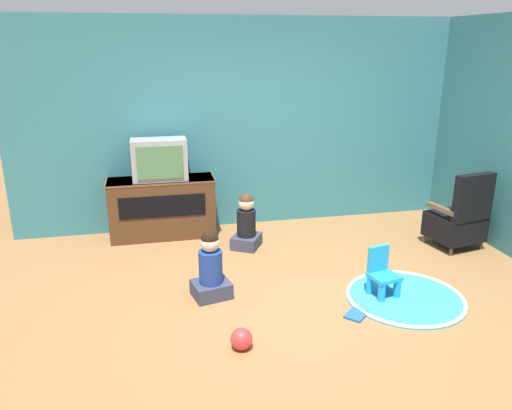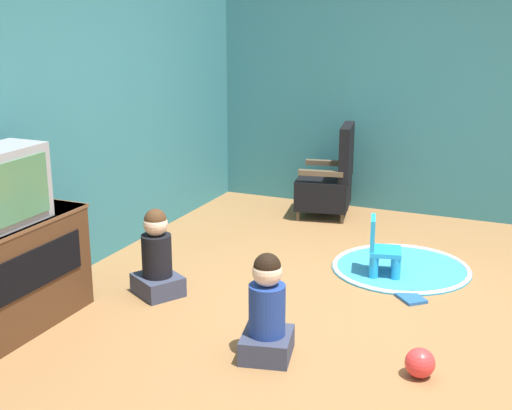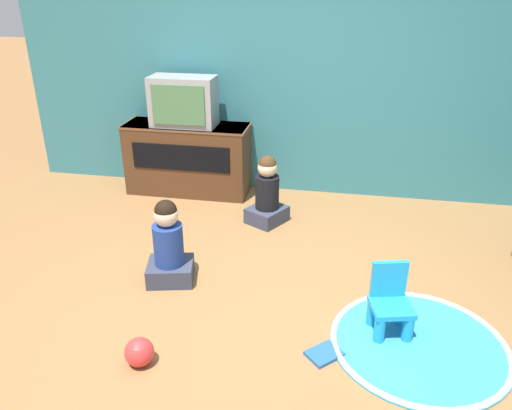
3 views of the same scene
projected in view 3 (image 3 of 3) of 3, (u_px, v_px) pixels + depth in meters
name	position (u px, v px, depth m)	size (l,w,h in m)	color
ground_plane	(264.00, 312.00, 3.51)	(30.00, 30.00, 0.00)	olive
wall_back	(294.00, 66.00, 5.00)	(5.80, 0.12, 2.66)	teal
tv_cabinet	(188.00, 158.00, 5.31)	(1.31, 0.46, 0.75)	#4C2D19
television	(183.00, 101.00, 5.02)	(0.66, 0.34, 0.50)	#939399
yellow_kid_chair	(390.00, 306.00, 3.25)	(0.31, 0.30, 0.48)	#1E99DB
play_mat	(419.00, 344.00, 3.19)	(1.13, 1.13, 0.04)	teal
child_watching_left	(169.00, 247.00, 3.76)	(0.40, 0.37, 0.68)	#33384C
child_watching_center	(267.00, 194.00, 4.67)	(0.43, 0.44, 0.67)	#33384C
toy_ball	(139.00, 352.00, 3.01)	(0.18, 0.18, 0.18)	red
book	(324.00, 354.00, 3.10)	(0.26, 0.26, 0.02)	#235699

